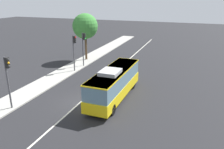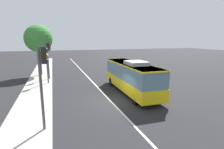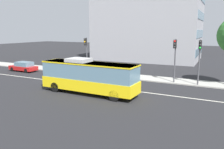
{
  "view_description": "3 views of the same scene",
  "coord_description": "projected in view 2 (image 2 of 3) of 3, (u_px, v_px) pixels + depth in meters",
  "views": [
    {
      "loc": [
        -18.63,
        -10.31,
        10.29
      ],
      "look_at": [
        3.69,
        -2.07,
        2.06
      ],
      "focal_mm": 36.44,
      "sensor_mm": 36.0,
      "label": 1
    },
    {
      "loc": [
        -14.32,
        4.74,
        5.55
      ],
      "look_at": [
        4.01,
        -1.4,
        1.67
      ],
      "focal_mm": 28.2,
      "sensor_mm": 36.0,
      "label": 2
    },
    {
      "loc": [
        14.42,
        -21.71,
        6.21
      ],
      "look_at": [
        3.94,
        -1.34,
        1.81
      ],
      "focal_mm": 37.15,
      "sensor_mm": 36.0,
      "label": 3
    }
  ],
  "objects": [
    {
      "name": "traffic_light_far_corner",
      "position": [
        49.0,
        54.0,
        24.1
      ],
      "size": [
        0.34,
        0.62,
        5.2
      ],
      "rotation": [
        0.0,
        0.0,
        -1.5
      ],
      "color": "#47474C",
      "rests_on": "ground_plane"
    },
    {
      "name": "ground_plane",
      "position": [
        111.0,
        102.0,
        15.88
      ],
      "size": [
        160.0,
        160.0,
        0.0
      ],
      "primitive_type": "plane",
      "color": "black"
    },
    {
      "name": "street_tree_kerbside_left",
      "position": [
        38.0,
        39.0,
        26.51
      ],
      "size": [
        4.11,
        4.11,
        7.72
      ],
      "color": "#4C3823",
      "rests_on": "ground_plane"
    },
    {
      "name": "traffic_light_mid_block",
      "position": [
        48.0,
        56.0,
        21.56
      ],
      "size": [
        0.34,
        0.62,
        5.2
      ],
      "rotation": [
        0.0,
        0.0,
        -1.66
      ],
      "color": "#47474C",
      "rests_on": "ground_plane"
    },
    {
      "name": "lane_centre_line",
      "position": [
        111.0,
        102.0,
        15.88
      ],
      "size": [
        76.0,
        0.16,
        0.01
      ],
      "primitive_type": "cube",
      "color": "silver",
      "rests_on": "ground_plane"
    },
    {
      "name": "transit_bus",
      "position": [
        131.0,
        76.0,
        18.43
      ],
      "size": [
        10.04,
        2.66,
        3.46
      ],
      "rotation": [
        0.0,
        0.0,
        -0.02
      ],
      "color": "yellow",
      "rests_on": "ground_plane"
    },
    {
      "name": "traffic_light_near_corner",
      "position": [
        43.0,
        74.0,
        10.18
      ],
      "size": [
        0.32,
        0.62,
        5.2
      ],
      "rotation": [
        0.0,
        0.0,
        -1.57
      ],
      "color": "#47474C",
      "rests_on": "ground_plane"
    },
    {
      "name": "sidewalk_kerb",
      "position": [
        32.0,
        110.0,
        13.8
      ],
      "size": [
        80.0,
        3.09,
        0.14
      ],
      "primitive_type": "cube",
      "color": "#9E9B93",
      "rests_on": "ground_plane"
    }
  ]
}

